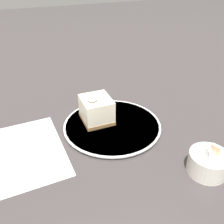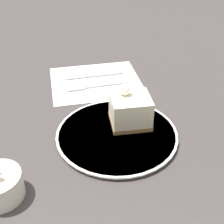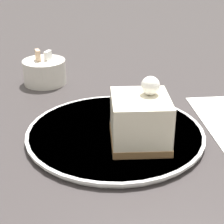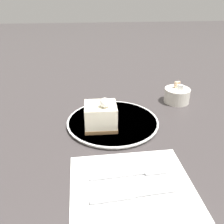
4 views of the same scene
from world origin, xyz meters
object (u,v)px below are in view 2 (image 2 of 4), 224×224
plate (117,134)px  knife (100,75)px  fork (92,86)px  cake_slice (130,110)px

plate → knife: plate is taller
plate → fork: bearing=7.9°
plate → knife: 0.29m
fork → knife: bearing=-30.5°
cake_slice → knife: 0.26m
cake_slice → knife: bearing=8.5°
plate → fork: plate is taller
fork → knife: size_ratio=0.97×
plate → fork: (0.23, 0.03, -0.00)m
cake_slice → fork: cake_slice is taller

